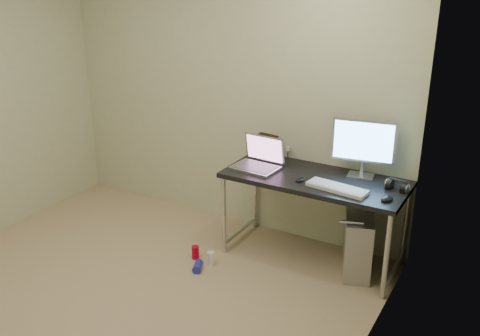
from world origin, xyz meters
name	(u,v)px	position (x,y,z in m)	size (l,w,h in m)	color
floor	(106,310)	(0.00, 0.00, 0.00)	(3.50, 3.50, 0.00)	tan
wall_back	(228,94)	(0.00, 1.75, 1.25)	(3.50, 0.02, 2.50)	beige
wall_right	(349,205)	(1.75, 0.00, 1.25)	(0.02, 3.50, 2.50)	beige
desk	(314,187)	(1.01, 1.43, 0.67)	(1.48, 0.65, 0.75)	black
tower_computer	(357,243)	(1.40, 1.43, 0.25)	(0.36, 0.53, 0.54)	#ABACB0
cable_a	(363,213)	(1.35, 1.70, 0.40)	(0.01, 0.01, 0.70)	black
cable_b	(373,218)	(1.44, 1.68, 0.38)	(0.01, 0.01, 0.72)	black
can_red	(195,252)	(0.16, 0.93, 0.06)	(0.06, 0.06, 0.12)	#BC0523
can_white	(211,258)	(0.32, 0.91, 0.06)	(0.06, 0.06, 0.12)	white
can_blue	(198,267)	(0.28, 0.78, 0.03)	(0.07, 0.07, 0.13)	#252DB5
laptop	(259,160)	(0.51, 1.40, 0.81)	(0.40, 0.33, 0.26)	#BABBC3
monitor	(364,144)	(1.33, 1.63, 1.03)	(0.51, 0.18, 0.48)	#BABBC3
keyboard	(337,188)	(1.26, 1.27, 0.76)	(0.47, 0.15, 0.03)	silver
mouse_right	(387,198)	(1.64, 1.27, 0.77)	(0.07, 0.12, 0.04)	black
mouse_left	(300,179)	(0.94, 1.30, 0.77)	(0.06, 0.10, 0.03)	black
headphones	(397,186)	(1.65, 1.50, 0.78)	(0.17, 0.10, 0.11)	black
picture_frame	(266,144)	(0.41, 1.72, 0.85)	(0.24, 0.03, 0.19)	black
webcam	(288,150)	(0.63, 1.72, 0.83)	(0.04, 0.04, 0.11)	silver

